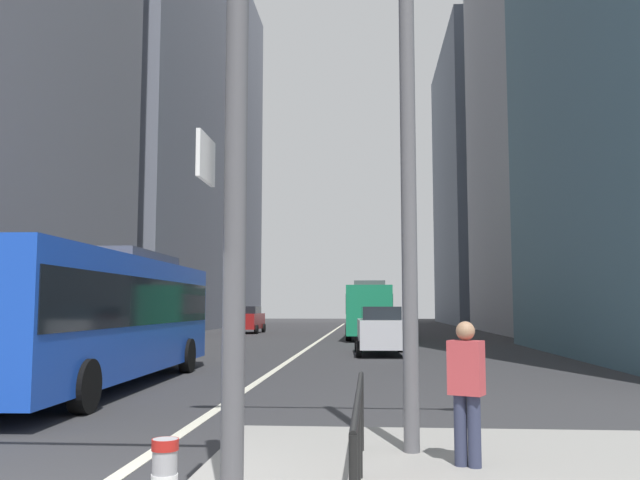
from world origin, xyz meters
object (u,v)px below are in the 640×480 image
Objects in this scene: traffic_signal_gantry at (59,93)px; pedestrian_walking at (466,386)px; car_oncoming_mid at (248,319)px; car_receding_near at (380,330)px; street_lamp_post at (407,53)px; city_bus_blue_oncoming at (101,311)px; city_bus_red_receding at (370,308)px.

pedestrian_walking is (4.18, 1.59, -3.02)m from traffic_signal_gantry.
car_oncoming_mid is 0.91× the size of car_receding_near.
traffic_signal_gantry reaches higher than car_receding_near.
street_lamp_post reaches higher than pedestrian_walking.
pedestrian_walking is (7.62, -8.10, -0.78)m from city_bus_blue_oncoming.
pedestrian_walking is at bearing 20.89° from traffic_signal_gantry.
pedestrian_walking is (0.59, -0.73, -4.23)m from street_lamp_post.
traffic_signal_gantry is 0.75× the size of street_lamp_post.
car_oncoming_mid is at bearing 103.11° from street_lamp_post.
city_bus_red_receding is at bearing -40.00° from car_oncoming_mid.
city_bus_blue_oncoming is 7.39× the size of pedestrian_walking.
street_lamp_post is (7.03, -7.37, 3.45)m from city_bus_blue_oncoming.
traffic_signal_gantry reaches higher than city_bus_red_receding.
city_bus_blue_oncoming is at bearing -85.87° from car_oncoming_mid.
car_receding_near is 19.73m from pedestrian_walking.
car_receding_near is at bearing 90.30° from street_lamp_post.
pedestrian_walking is (1.08, -33.65, -0.78)m from city_bus_red_receding.
city_bus_red_receding is at bearing 91.84° from pedestrian_walking.
city_bus_blue_oncoming is at bearing 133.65° from street_lamp_post.
city_bus_blue_oncoming is 10.52m from traffic_signal_gantry.
city_bus_blue_oncoming is at bearing -104.35° from city_bus_red_receding.
street_lamp_post is 4.89× the size of pedestrian_walking.
pedestrian_walking is at bearing -76.33° from car_oncoming_mid.
street_lamp_post is 4.33m from pedestrian_walking.
city_bus_blue_oncoming is 13.56m from car_receding_near.
car_oncoming_mid is 43.24m from traffic_signal_gantry.
city_bus_blue_oncoming is at bearing -120.82° from car_receding_near.
city_bus_blue_oncoming is 1.14× the size of city_bus_red_receding.
pedestrian_walking is at bearing -88.00° from car_receding_near.
street_lamp_post reaches higher than car_receding_near.
city_bus_red_receding is 33.11m from street_lamp_post.
car_oncoming_mid is 23.36m from car_receding_near.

